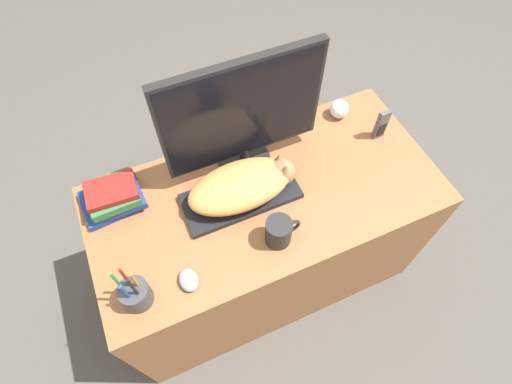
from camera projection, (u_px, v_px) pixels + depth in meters
ground_plane at (290, 324)px, 1.92m from camera, size 12.00×12.00×0.00m
desk at (264, 237)px, 1.77m from camera, size 1.30×0.63×0.72m
keyboard at (241, 196)px, 1.45m from camera, size 0.42×0.18×0.02m
cat at (245, 184)px, 1.39m from camera, size 0.40×0.20×0.12m
monitor at (243, 116)px, 1.33m from camera, size 0.57×0.20×0.48m
computer_mouse at (189, 280)px, 1.27m from camera, size 0.06×0.08×0.03m
coffee_mug at (279, 231)px, 1.32m from camera, size 0.13×0.09×0.11m
pen_cup at (135, 294)px, 1.21m from camera, size 0.09×0.09×0.23m
baseball at (339, 109)px, 1.64m from camera, size 0.08×0.08×0.08m
phone at (381, 125)px, 1.56m from camera, size 0.05×0.02×0.14m
book_stack at (113, 196)px, 1.40m from camera, size 0.22×0.19×0.11m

